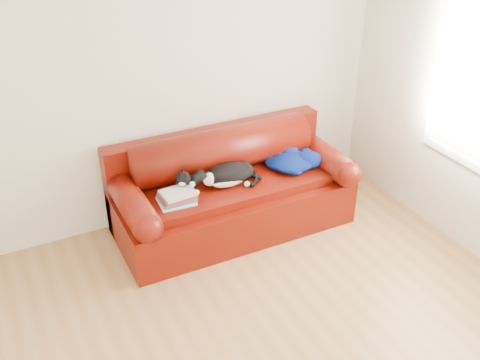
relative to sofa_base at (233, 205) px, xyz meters
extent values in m
plane|color=olive|center=(-0.57, -1.49, -0.24)|extent=(4.50, 4.50, 0.00)
cube|color=beige|center=(-0.57, 0.51, 1.06)|extent=(4.50, 0.02, 2.60)
cube|color=#3F0D02|center=(0.00, 0.01, -0.03)|extent=(2.10, 0.90, 0.42)
cube|color=#3F0D02|center=(0.00, -0.04, 0.21)|extent=(1.66, 0.62, 0.10)
cylinder|color=black|center=(-0.93, -0.32, -0.21)|extent=(0.06, 0.06, 0.05)
cylinder|color=black|center=(0.93, -0.32, -0.21)|extent=(0.06, 0.06, 0.05)
cylinder|color=black|center=(-0.93, 0.34, -0.21)|extent=(0.06, 0.06, 0.05)
cylinder|color=black|center=(0.93, 0.34, -0.21)|extent=(0.06, 0.06, 0.05)
cube|color=#3F0D02|center=(0.00, 0.37, 0.19)|extent=(2.10, 0.18, 0.85)
cylinder|color=#3F0D02|center=(0.00, 0.26, 0.44)|extent=(1.70, 0.40, 0.40)
cylinder|color=#3F0D02|center=(-0.93, 0.01, 0.30)|extent=(0.24, 0.88, 0.24)
sphere|color=#3F0D02|center=(-0.93, -0.43, 0.30)|extent=(0.24, 0.24, 0.24)
cylinder|color=#3F0D02|center=(0.93, 0.01, 0.30)|extent=(0.24, 0.88, 0.24)
sphere|color=#3F0D02|center=(0.93, -0.43, 0.30)|extent=(0.24, 0.24, 0.24)
cube|color=white|center=(-0.57, -0.13, 0.28)|extent=(0.31, 0.24, 0.02)
cube|color=white|center=(-0.57, -0.13, 0.28)|extent=(0.30, 0.23, 0.02)
cube|color=#1C529C|center=(-0.57, -0.13, 0.30)|extent=(0.29, 0.22, 0.02)
cube|color=white|center=(-0.57, -0.13, 0.30)|extent=(0.28, 0.21, 0.02)
cube|color=#A32D12|center=(-0.57, -0.13, 0.33)|extent=(0.28, 0.22, 0.02)
cube|color=white|center=(-0.57, -0.13, 0.33)|extent=(0.27, 0.21, 0.02)
cube|color=silver|center=(-0.57, -0.13, 0.35)|extent=(0.29, 0.23, 0.02)
cube|color=white|center=(-0.57, -0.13, 0.35)|extent=(0.27, 0.22, 0.02)
ellipsoid|color=black|center=(-0.06, -0.04, 0.36)|extent=(0.47, 0.27, 0.19)
ellipsoid|color=white|center=(-0.09, -0.10, 0.32)|extent=(0.33, 0.16, 0.12)
ellipsoid|color=white|center=(-0.24, -0.06, 0.36)|extent=(0.14, 0.12, 0.12)
ellipsoid|color=black|center=(0.08, -0.04, 0.34)|extent=(0.20, 0.20, 0.16)
ellipsoid|color=black|center=(-0.36, -0.02, 0.42)|extent=(0.14, 0.13, 0.12)
ellipsoid|color=white|center=(-0.38, -0.06, 0.40)|extent=(0.07, 0.06, 0.05)
sphere|color=#BF7272|center=(-0.40, -0.07, 0.41)|extent=(0.02, 0.02, 0.02)
cone|color=black|center=(-0.35, -0.06, 0.47)|extent=(0.05, 0.05, 0.06)
cone|color=black|center=(-0.34, 0.01, 0.47)|extent=(0.05, 0.05, 0.06)
cylinder|color=black|center=(0.18, -0.08, 0.29)|extent=(0.09, 0.16, 0.04)
sphere|color=white|center=(-0.28, -0.08, 0.28)|extent=(0.04, 0.04, 0.04)
sphere|color=white|center=(0.06, -0.16, 0.28)|extent=(0.04, 0.04, 0.04)
ellipsoid|color=#020A40|center=(0.59, -0.05, 0.33)|extent=(0.41, 0.37, 0.13)
ellipsoid|color=#020A40|center=(0.73, -0.10, 0.34)|extent=(0.26, 0.22, 0.16)
ellipsoid|color=#020A40|center=(0.48, 0.02, 0.31)|extent=(0.25, 0.29, 0.10)
ellipsoid|color=#020A40|center=(0.63, 0.08, 0.34)|extent=(0.21, 0.17, 0.16)
ellipsoid|color=#020A40|center=(0.55, -0.15, 0.31)|extent=(0.16, 0.17, 0.10)
ellipsoid|color=white|center=(0.66, -0.12, 0.35)|extent=(0.18, 0.06, 0.04)
camera|label=1|loc=(-1.87, -3.88, 2.75)|focal=42.00mm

